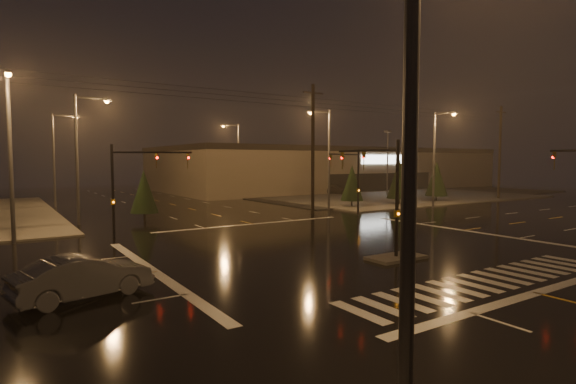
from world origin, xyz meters
name	(u,v)px	position (x,y,z in m)	size (l,w,h in m)	color
ground	(344,246)	(0.00, 0.00, 0.00)	(140.00, 140.00, 0.00)	black
sidewalk_ne	(368,194)	(30.00, 30.00, 0.06)	(36.00, 36.00, 0.12)	#45433E
median_island	(396,257)	(0.00, -4.00, 0.07)	(3.00, 1.60, 0.15)	#45433E
crosswalk	(487,281)	(0.00, -9.00, 0.01)	(15.00, 2.60, 0.01)	beige
stop_bar_near	(536,293)	(0.00, -11.00, 0.01)	(16.00, 0.50, 0.01)	beige
stop_bar_far	(253,224)	(0.00, 11.00, 0.01)	(16.00, 0.50, 0.01)	beige
parking_lot	(401,193)	(35.00, 28.00, 0.04)	(50.00, 24.00, 0.08)	black
retail_building	(328,167)	(35.00, 45.99, 3.84)	(60.20, 28.30, 7.20)	#776E55
signal_mast_median	(384,184)	(0.00, -3.07, 3.75)	(0.25, 4.59, 6.00)	black
signal_mast_ne	(353,174)	(9.50, 10.14, 3.79)	(4.84, 1.86, 6.00)	black
signal_mast_nw	(130,179)	(-9.50, 10.14, 3.79)	(4.84, 1.86, 6.00)	black
streetlight_0	(425,105)	(-11.18, -15.00, 5.80)	(2.77, 0.32, 10.00)	#38383A
streetlight_1	(81,150)	(-11.18, 18.00, 5.80)	(2.77, 0.32, 10.00)	#38383A
streetlight_2	(57,153)	(-11.18, 34.00, 5.80)	(2.77, 0.32, 10.00)	#38383A
streetlight_3	(327,152)	(11.18, 16.00, 5.80)	(2.77, 0.32, 10.00)	#38383A
streetlight_4	(237,155)	(11.18, 36.00, 5.80)	(2.77, 0.32, 10.00)	#38383A
streetlight_5	(10,146)	(-16.00, 11.18, 5.80)	(0.32, 2.77, 10.00)	#38383A
streetlight_6	(437,153)	(22.00, 11.18, 5.80)	(0.32, 2.77, 10.00)	#38383A
utility_pole_1	(313,148)	(8.00, 14.00, 6.13)	(2.20, 0.32, 12.00)	black
utility_pole_2	(500,152)	(38.00, 14.00, 6.13)	(2.20, 0.32, 12.00)	black
conifer_0	(352,183)	(15.22, 16.72, 2.59)	(2.42, 2.42, 4.48)	black
conifer_1	(399,179)	(21.64, 15.95, 2.90)	(2.82, 2.82, 5.10)	black
conifer_2	(437,179)	(28.17, 16.02, 2.80)	(2.69, 2.69, 4.90)	black
conifer_3	(144,192)	(-6.66, 17.30, 2.44)	(2.23, 2.23, 4.18)	black
car_parked	(335,189)	(25.08, 31.62, 0.84)	(1.99, 4.95, 1.68)	black
car_crossing	(83,277)	(-14.29, -2.42, 0.78)	(1.65, 4.74, 1.56)	#5A5C62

